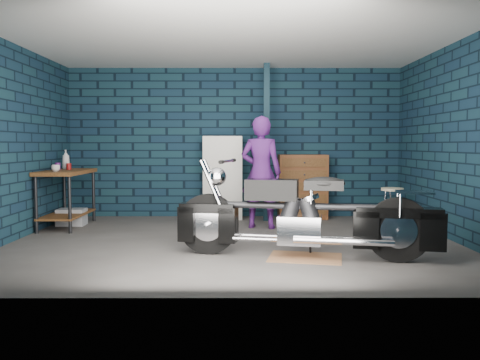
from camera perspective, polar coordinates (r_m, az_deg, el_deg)
The scene contains 15 objects.
ground at distance 6.91m, azimuth -0.75°, elevation -6.99°, with size 6.00×6.00×0.00m, color #4E4A48.
room_walls at distance 7.36m, azimuth -0.72°, elevation 8.57°, with size 6.02×5.01×2.71m.
support_post at distance 8.74m, azimuth 2.98°, elevation 4.21°, with size 0.10×0.10×2.70m, color #102834.
workbench at distance 8.59m, azimuth -18.86°, elevation -1.98°, with size 0.60×1.40×0.91m, color brown.
drip_mat at distance 6.02m, azimuth 7.33°, elevation -8.63°, with size 0.83×0.62×0.01m, color brown.
motorcycle at distance 5.92m, azimuth 7.38°, elevation -3.26°, with size 2.60×0.70×1.14m, color black, non-canonical shape.
person at distance 7.99m, azimuth 2.37°, elevation 0.87°, with size 0.64×0.42×1.76m, color #581F77.
storage_bin at distance 8.76m, azimuth -18.38°, elevation -3.96°, with size 0.43×0.31×0.27m, color #93959B.
locker at distance 9.03m, azimuth -1.93°, elevation 0.29°, with size 0.68×0.49×1.46m, color beige.
tool_chest at distance 9.12m, azimuth 7.04°, elevation -0.74°, with size 0.85×0.47×1.14m, color brown.
shop_stool at distance 8.39m, azimuth 16.69°, elevation -3.02°, with size 0.35×0.35×0.63m, color beige, non-canonical shape.
cup_a at distance 8.19m, azimuth -20.00°, elevation 1.26°, with size 0.13×0.13×0.10m, color beige.
mug_purple at distance 8.62m, azimuth -19.80°, elevation 1.45°, with size 0.09×0.09×0.12m, color #541965.
mug_red at distance 8.70m, azimuth -18.67°, elevation 1.45°, with size 0.08×0.08×0.11m, color maroon.
bottle at distance 8.90m, azimuth -18.97°, elevation 2.20°, with size 0.12×0.12×0.32m, color #93959B.
Camera 1 is at (0.07, -6.78, 1.32)m, focal length 38.00 mm.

